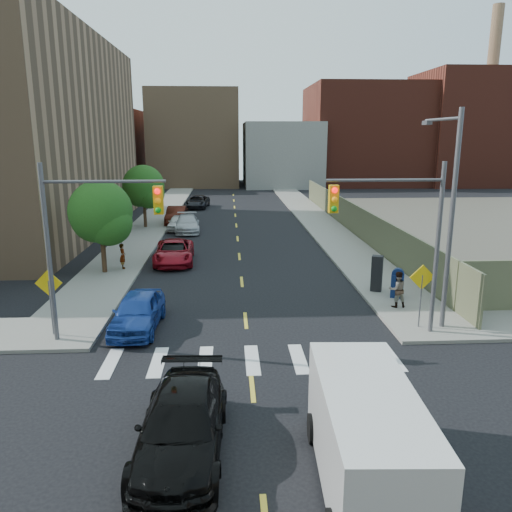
{
  "coord_description": "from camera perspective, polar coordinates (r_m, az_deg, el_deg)",
  "views": [
    {
      "loc": [
        -0.69,
        -12.72,
        7.94
      ],
      "look_at": [
        0.67,
        11.82,
        2.0
      ],
      "focal_mm": 35.0,
      "sensor_mm": 36.0,
      "label": 1
    }
  ],
  "objects": [
    {
      "name": "parked_car_grey",
      "position": [
        56.92,
        -6.73,
        6.18
      ],
      "size": [
        2.8,
        5.24,
        1.4
      ],
      "primitive_type": "imported",
      "rotation": [
        0.0,
        0.0,
        -0.1
      ],
      "color": "black",
      "rests_on": "ground"
    },
    {
      "name": "parked_car_red",
      "position": [
        32.25,
        -9.35,
        0.47
      ],
      "size": [
        2.64,
        5.32,
        1.45
      ],
      "primitive_type": "imported",
      "rotation": [
        0.0,
        0.0,
        0.05
      ],
      "color": "maroon",
      "rests_on": "ground"
    },
    {
      "name": "payphone",
      "position": [
        26.3,
        13.64,
        -1.94
      ],
      "size": [
        0.68,
        0.63,
        1.85
      ],
      "primitive_type": "cube",
      "rotation": [
        0.0,
        0.0,
        -0.4
      ],
      "color": "black",
      "rests_on": "sidewalk_ne"
    },
    {
      "name": "bg_bldg_fareast",
      "position": [
        91.32,
        22.51,
        13.25
      ],
      "size": [
        14.0,
        16.0,
        18.0
      ],
      "primitive_type": "cube",
      "color": "#592319",
      "rests_on": "ground"
    },
    {
      "name": "sidewalk_ne",
      "position": [
        55.43,
        5.63,
        5.36
      ],
      "size": [
        3.5,
        73.0,
        0.15
      ],
      "primitive_type": "cube",
      "color": "gray",
      "rests_on": "ground"
    },
    {
      "name": "parked_car_white",
      "position": [
        43.62,
        -8.89,
        3.8
      ],
      "size": [
        1.83,
        3.94,
        1.31
      ],
      "primitive_type": "imported",
      "rotation": [
        0.0,
        0.0,
        -0.08
      ],
      "color": "silver",
      "rests_on": "ground"
    },
    {
      "name": "smokestack",
      "position": [
        93.28,
        25.11,
        16.08
      ],
      "size": [
        1.8,
        1.8,
        28.0
      ],
      "primitive_type": "cylinder",
      "color": "#8C6B4C",
      "rests_on": "ground"
    },
    {
      "name": "parked_car_blue",
      "position": [
        21.58,
        -13.36,
        -6.2
      ],
      "size": [
        2.02,
        4.6,
        1.54
      ],
      "primitive_type": "imported",
      "rotation": [
        0.0,
        0.0,
        -0.04
      ],
      "color": "navy",
      "rests_on": "ground"
    },
    {
      "name": "black_sedan",
      "position": [
        13.53,
        -8.45,
        -18.58
      ],
      "size": [
        2.38,
        5.39,
        1.54
      ],
      "primitive_type": "imported",
      "rotation": [
        0.0,
        0.0,
        -0.04
      ],
      "color": "black",
      "rests_on": "ground"
    },
    {
      "name": "pedestrian_east",
      "position": [
        24.09,
        15.83,
        -3.69
      ],
      "size": [
        0.89,
        0.73,
        1.7
      ],
      "primitive_type": "imported",
      "rotation": [
        0.0,
        0.0,
        3.25
      ],
      "color": "gray",
      "rests_on": "sidewalk_ne"
    },
    {
      "name": "mailbox",
      "position": [
        25.56,
        15.85,
        -3.01
      ],
      "size": [
        0.73,
        0.64,
        1.47
      ],
      "rotation": [
        0.0,
        0.0,
        -0.36
      ],
      "color": "#0D1F50",
      "rests_on": "sidewalk_ne"
    },
    {
      "name": "signal_ne",
      "position": [
        20.16,
        16.24,
        3.3
      ],
      "size": [
        4.59,
        0.3,
        7.0
      ],
      "color": "#59595E",
      "rests_on": "ground"
    },
    {
      "name": "warn_sign_ne",
      "position": [
        21.61,
        18.41,
        -3.1
      ],
      "size": [
        1.06,
        0.06,
        2.83
      ],
      "color": "#59595E",
      "rests_on": "ground"
    },
    {
      "name": "ground",
      "position": [
        15.0,
        -0.05,
        -18.35
      ],
      "size": [
        160.0,
        160.0,
        0.0
      ],
      "primitive_type": "plane",
      "color": "black",
      "rests_on": "ground"
    },
    {
      "name": "bg_bldg_center",
      "position": [
        83.22,
        2.87,
        11.54
      ],
      "size": [
        12.0,
        16.0,
        10.0
      ],
      "primitive_type": "cube",
      "color": "gray",
      "rests_on": "ground"
    },
    {
      "name": "warn_sign_nw",
      "position": [
        21.33,
        -22.55,
        -3.66
      ],
      "size": [
        1.06,
        0.06,
        2.83
      ],
      "color": "#59595E",
      "rests_on": "ground"
    },
    {
      "name": "signal_nw",
      "position": [
        19.74,
        -18.7,
        2.92
      ],
      "size": [
        4.59,
        0.3,
        7.0
      ],
      "color": "#59595E",
      "rests_on": "ground"
    },
    {
      "name": "sidewalk_nw",
      "position": [
        55.23,
        -10.54,
        5.17
      ],
      "size": [
        3.5,
        73.0,
        0.15
      ],
      "primitive_type": "cube",
      "color": "gray",
      "rests_on": "ground"
    },
    {
      "name": "parked_car_maroon",
      "position": [
        46.73,
        -9.08,
        4.61
      ],
      "size": [
        1.72,
        4.81,
        1.58
      ],
      "primitive_type": "imported",
      "rotation": [
        0.0,
        0.0,
        -0.01
      ],
      "color": "#42160D",
      "rests_on": "ground"
    },
    {
      "name": "tree_west_near",
      "position": [
        30.01,
        -17.3,
        4.42
      ],
      "size": [
        3.66,
        3.64,
        5.52
      ],
      "color": "#332114",
      "rests_on": "ground"
    },
    {
      "name": "streetlight_ne",
      "position": [
        21.71,
        21.13,
        5.48
      ],
      "size": [
        0.25,
        3.7,
        9.0
      ],
      "color": "#59595E",
      "rests_on": "ground"
    },
    {
      "name": "fence_north",
      "position": [
        42.53,
        10.89,
        4.29
      ],
      "size": [
        0.12,
        44.0,
        2.5
      ],
      "primitive_type": "cube",
      "color": "#6A724F",
      "rests_on": "ground"
    },
    {
      "name": "tree_west_far",
      "position": [
        44.59,
        -12.72,
        7.51
      ],
      "size": [
        3.66,
        3.64,
        5.52
      ],
      "color": "#332114",
      "rests_on": "ground"
    },
    {
      "name": "parked_car_black",
      "position": [
        32.11,
        -9.37,
        0.24
      ],
      "size": [
        1.34,
        3.82,
        1.26
      ],
      "primitive_type": "imported",
      "rotation": [
        0.0,
        0.0,
        -0.0
      ],
      "color": "black",
      "rests_on": "ground"
    },
    {
      "name": "warn_sign_midwest",
      "position": [
        34.0,
        -15.22,
        3.04
      ],
      "size": [
        1.06,
        0.06,
        2.83
      ],
      "color": "#59595E",
      "rests_on": "ground"
    },
    {
      "name": "parked_car_silver",
      "position": [
        42.62,
        -7.87,
        3.7
      ],
      "size": [
        2.37,
        5.06,
        1.43
      ],
      "primitive_type": "imported",
      "rotation": [
        0.0,
        0.0,
        0.07
      ],
      "color": "#B4B7BC",
      "rests_on": "ground"
    },
    {
      "name": "pedestrian_west",
      "position": [
        30.94,
        -14.99,
        -0.0
      ],
      "size": [
        0.53,
        0.65,
        1.53
      ],
      "primitive_type": "imported",
      "rotation": [
        0.0,
        0.0,
        1.89
      ],
      "color": "gray",
      "rests_on": "sidewalk_nw"
    },
    {
      "name": "cargo_van",
      "position": [
        12.45,
        12.38,
        -19.04
      ],
      "size": [
        2.46,
        5.45,
        2.45
      ],
      "rotation": [
        0.0,
        0.0,
        -0.05
      ],
      "color": "silver",
      "rests_on": "ground"
    },
    {
      "name": "bg_bldg_east",
      "position": [
        87.7,
        12.14,
        13.33
      ],
      "size": [
        18.0,
        18.0,
        16.0
      ],
      "primitive_type": "cube",
      "color": "#592319",
      "rests_on": "ground"
    },
    {
      "name": "bg_bldg_midwest",
      "position": [
        84.88,
        -6.95,
        13.19
      ],
      "size": [
        14.0,
        16.0,
        15.0
      ],
      "primitive_type": "cube",
      "color": "#8C6B4C",
      "rests_on": "ground"
    },
    {
      "name": "bg_bldg_west",
      "position": [
        85.44,
        -18.01,
        11.63
      ],
      "size": [
        14.0,
        18.0,
        12.0
      ],
      "primitive_type": "cube",
      "color": "#592319",
      "rests_on": "ground"
    }
  ]
}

